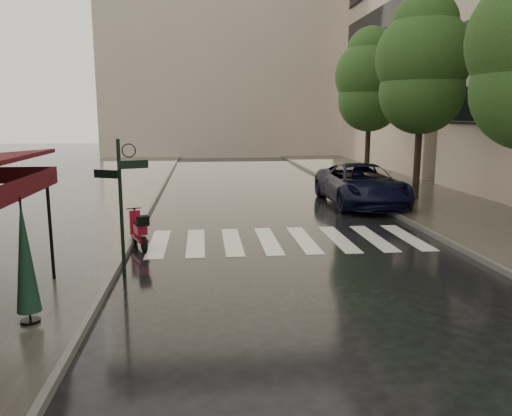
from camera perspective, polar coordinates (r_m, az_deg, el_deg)
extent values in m
plane|color=black|center=(8.77, -9.76, -13.82)|extent=(120.00, 120.00, 0.00)
cube|color=#38332D|center=(20.91, -20.10, 0.17)|extent=(6.00, 60.00, 0.12)
cube|color=#38332D|center=(22.46, 19.45, 0.88)|extent=(5.50, 60.00, 0.12)
cube|color=#595651|center=(20.38, -11.76, 0.38)|extent=(0.12, 60.00, 0.16)
cube|color=#595651|center=(21.40, 12.67, 0.82)|extent=(0.12, 60.00, 0.16)
cube|color=silver|center=(14.48, -11.07, -4.00)|extent=(0.50, 3.20, 0.01)
cube|color=silver|center=(14.43, -6.90, -3.93)|extent=(0.50, 3.20, 0.01)
cube|color=silver|center=(14.45, -2.73, -3.85)|extent=(0.50, 3.20, 0.01)
cube|color=silver|center=(14.54, 1.41, -3.74)|extent=(0.50, 3.20, 0.01)
cube|color=silver|center=(14.71, 5.48, -3.62)|extent=(0.50, 3.20, 0.01)
cube|color=silver|center=(14.96, 9.43, -3.48)|extent=(0.50, 3.20, 0.01)
cube|color=silver|center=(15.27, 13.24, -3.33)|extent=(0.50, 3.20, 0.01)
cube|color=silver|center=(15.64, 16.88, -3.18)|extent=(0.50, 3.20, 0.01)
cylinder|color=black|center=(11.44, -22.47, -1.86)|extent=(0.07, 0.07, 2.35)
cylinder|color=black|center=(11.31, -15.14, -0.24)|extent=(0.08, 0.08, 3.10)
cube|color=black|center=(11.12, -13.86, 4.86)|extent=(0.62, 0.26, 0.18)
cube|color=black|center=(11.24, -16.75, 3.74)|extent=(0.56, 0.29, 0.18)
cube|color=#C1A893|center=(37.93, 19.85, 18.52)|extent=(8.00, 16.00, 18.50)
cube|color=#C1A893|center=(46.48, -3.23, 18.45)|extent=(22.00, 6.00, 20.00)
cylinder|color=black|center=(21.90, 18.04, 6.80)|extent=(0.28, 0.28, 4.48)
sphere|color=#203C15|center=(21.88, 18.36, 12.45)|extent=(3.40, 3.40, 3.40)
sphere|color=#203C15|center=(21.98, 18.58, 15.98)|extent=(3.80, 3.80, 3.80)
sphere|color=#203C15|center=(22.15, 18.78, 19.27)|extent=(2.60, 2.60, 2.60)
cylinder|color=black|center=(28.49, 12.66, 7.69)|extent=(0.28, 0.28, 4.37)
sphere|color=#203C15|center=(28.48, 12.84, 11.93)|extent=(3.40, 3.40, 3.40)
sphere|color=#203C15|center=(28.55, 12.95, 14.59)|extent=(3.80, 3.80, 3.80)
sphere|color=#203C15|center=(28.67, 13.06, 17.07)|extent=(2.60, 2.60, 2.60)
cylinder|color=black|center=(13.62, -12.66, -4.08)|extent=(0.23, 0.44, 0.43)
cylinder|color=black|center=(14.69, -13.71, -3.06)|extent=(0.23, 0.44, 0.43)
cube|color=maroon|center=(14.16, -13.24, -3.25)|extent=(0.64, 1.19, 0.09)
cube|color=maroon|center=(13.88, -13.07, -2.36)|extent=(0.42, 0.56, 0.25)
cube|color=maroon|center=(14.47, -13.66, -1.58)|extent=(0.31, 0.20, 0.68)
cylinder|color=black|center=(14.48, -13.81, -0.05)|extent=(0.40, 0.17, 0.03)
cube|color=black|center=(13.50, -12.80, -1.42)|extent=(0.36, 0.35, 0.25)
imported|color=black|center=(20.76, 11.94, 2.65)|extent=(2.74, 5.94, 1.65)
cylinder|color=black|center=(9.52, -24.37, -11.67)|extent=(0.33, 0.33, 0.05)
cylinder|color=black|center=(9.20, -24.86, -5.61)|extent=(0.04, 0.04, 2.04)
cone|color=black|center=(9.17, -24.91, -5.00)|extent=(0.40, 0.40, 1.94)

